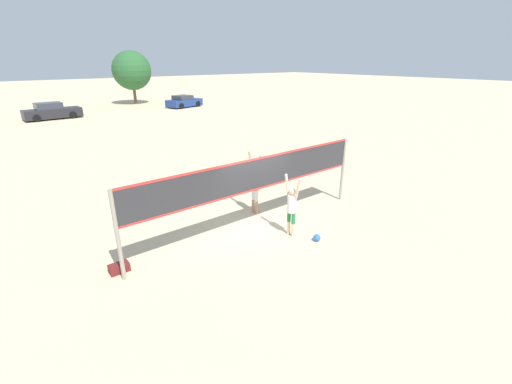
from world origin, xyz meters
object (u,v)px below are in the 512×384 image
Objects in this scene: player_spiker at (292,205)px; parked_car_mid at (184,102)px; tree_left_cluster at (132,71)px; volleyball at (317,238)px; gear_bag at (119,268)px; parked_car_near at (52,112)px; player_blocker at (255,182)px; volleyball_net at (256,179)px.

player_spiker is 0.45× the size of parked_car_mid.
volleyball is at bearing -102.19° from tree_left_cluster.
player_spiker is 3.92× the size of gear_bag.
volleyball is at bearing -89.21° from parked_car_near.
volleyball is (0.36, -0.78, -0.92)m from player_spiker.
player_blocker reaches higher than volleyball.
parked_car_near is 0.79× the size of tree_left_cluster.
player_blocker is at bearing 7.77° from gear_bag.
volleyball_net is 4.39× the size of player_spiker.
player_blocker is at bearing 94.42° from volleyball.
player_blocker is at bearing 53.25° from volleyball_net.
tree_left_cluster reaches higher than parked_car_mid.
gear_bag is 28.78m from parked_car_near.
gear_bag is (-5.29, 2.11, 0.01)m from volleyball.
player_blocker is 27.97m from parked_car_near.
player_blocker is 4.44× the size of gear_bag.
player_spiker is at bearing -125.05° from parked_car_mid.
volleyball is at bearing 4.42° from player_blocker.
player_spiker is 1.26m from volleyball.
player_blocker is 30.24m from parked_car_mid.
gear_bag is 0.08× the size of tree_left_cluster.
player_blocker is 10.01× the size of volleyball.
gear_bag is 33.11m from parked_car_mid.
player_spiker reaches higher than parked_car_mid.
player_blocker reaches higher than parked_car_mid.
volleyball is at bearing -21.70° from gear_bag.
player_spiker is (0.66, -0.93, -0.75)m from volleyball_net.
tree_left_cluster is (8.38, 36.30, 2.88)m from player_spiker.
parked_car_mid is (16.65, 28.62, 0.49)m from gear_bag.
player_blocker reaches higher than parked_car_near.
player_blocker is 35.36m from tree_left_cluster.
parked_car_mid is at bearing -62.27° from tree_left_cluster.
tree_left_cluster is at bearing 77.81° from volleyball.
parked_car_near is (3.19, 28.59, 0.55)m from gear_bag.
player_blocker is 3.00m from volleyball.
parked_car_near is (-1.74, 29.92, -0.36)m from player_spiker.
player_spiker is 0.88× the size of player_blocker.
volleyball_net is 31.57m from parked_car_mid.
volleyball_net is at bearing -36.75° from player_blocker.
gear_bag is (-4.26, 0.40, -1.67)m from volleyball_net.
tree_left_cluster is at bearing 104.06° from parked_car_mid.
volleyball_net is at bearing -5.31° from gear_bag.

